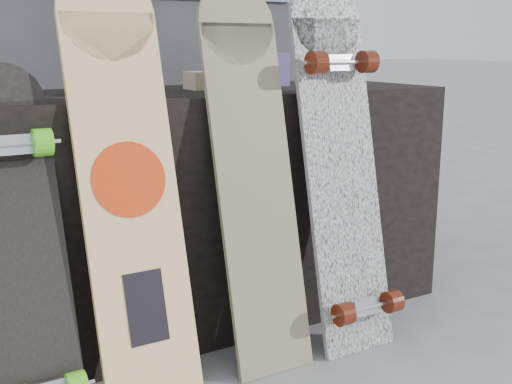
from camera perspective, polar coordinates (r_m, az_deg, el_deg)
ground at (r=2.02m, az=3.03°, el=-15.14°), size 60.00×60.00×0.00m
vendor_table at (r=2.28m, az=-3.82°, el=-1.02°), size 1.60×0.60×0.80m
booth at (r=3.00m, az=-11.68°, el=15.63°), size 2.40×0.22×2.20m
merch_box_purple at (r=2.10m, az=-13.65°, el=9.88°), size 0.18×0.12×0.10m
merch_box_small at (r=2.43m, az=0.71°, el=10.86°), size 0.14×0.14×0.12m
merch_box_flat at (r=2.26m, az=-3.41°, el=9.91°), size 0.22×0.10×0.06m
longboard_geisha at (r=1.74m, az=-11.37°, el=1.64°), size 0.27×0.33×1.17m
longboard_celtic at (r=1.89m, az=-0.28°, el=2.38°), size 0.25×0.28×1.14m
longboard_cascadia at (r=2.03m, az=7.63°, el=2.98°), size 0.26×0.33×1.16m
skateboard_dark at (r=1.70m, az=-19.93°, el=-4.33°), size 0.21×0.34×0.91m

